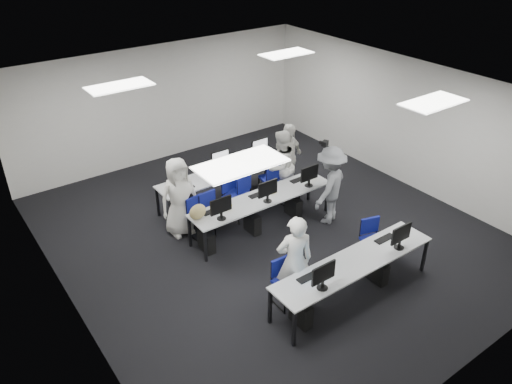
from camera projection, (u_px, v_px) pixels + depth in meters
room at (269, 168)px, 9.65m from camera, size 9.00×9.02×3.00m
ceiling_panels at (270, 94)px, 8.91m from camera, size 5.20×4.60×0.02m
desk_front at (354, 264)px, 8.37m from camera, size 3.20×0.70×0.73m
desk_mid at (262, 200)px, 10.20m from camera, size 3.20×0.70×0.73m
desk_back at (225, 174)px, 11.18m from camera, size 3.20×0.70×0.73m
equipment_front at (345, 284)px, 8.42m from camera, size 2.51×0.41×1.19m
equipment_mid at (255, 216)px, 10.25m from camera, size 2.91×0.41×1.19m
equipment_back at (232, 184)px, 11.45m from camera, size 2.91×0.41×1.19m
chair_0 at (286, 290)px, 8.42m from camera, size 0.43×0.46×0.83m
chair_1 at (372, 248)px, 9.47m from camera, size 0.51×0.53×0.83m
chair_2 at (201, 225)px, 10.14m from camera, size 0.47×0.51×0.85m
chair_3 at (237, 204)px, 10.77m from camera, size 0.58×0.62×0.98m
chair_4 at (285, 188)px, 11.37m from camera, size 0.55×0.59×0.97m
chair_5 at (203, 213)px, 10.51m from camera, size 0.45×0.49×0.86m
chair_6 at (238, 198)px, 11.04m from camera, size 0.51×0.54×0.89m
chair_7 at (272, 186)px, 11.48m from camera, size 0.57×0.60×0.95m
handbag at (198, 212)px, 9.43m from camera, size 0.39×0.28×0.29m
student_0 at (294, 261)px, 8.17m from camera, size 0.73×0.61×1.70m
student_1 at (280, 166)px, 11.19m from camera, size 0.91×0.77×1.67m
student_2 at (179, 197)px, 9.98m from camera, size 0.83×0.55×1.68m
student_3 at (288, 159)px, 11.45m from camera, size 1.07×0.66×1.71m
photographer at (330, 185)px, 10.35m from camera, size 1.27×1.03×1.72m
dslr_camera at (325, 143)px, 9.98m from camera, size 0.20×0.22×0.10m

